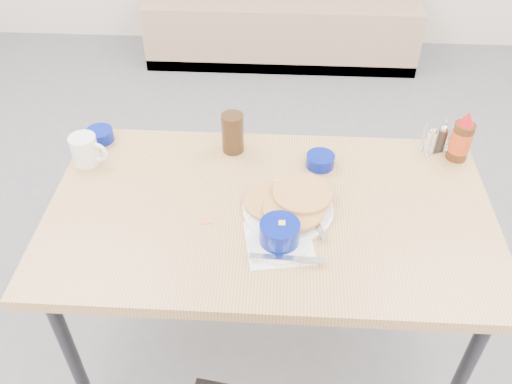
# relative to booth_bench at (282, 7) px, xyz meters

# --- Properties ---
(booth_bench) EXTENTS (1.90, 0.56, 1.22)m
(booth_bench) POSITION_rel_booth_bench_xyz_m (0.00, 0.00, 0.00)
(booth_bench) COLOR #A18062
(booth_bench) RESTS_ON ground
(dining_table) EXTENTS (1.40, 0.80, 0.76)m
(dining_table) POSITION_rel_booth_bench_xyz_m (0.00, -2.53, 0.35)
(dining_table) COLOR tan
(dining_table) RESTS_ON ground
(pancake_plate) EXTENTS (0.28, 0.28, 0.05)m
(pancake_plate) POSITION_rel_booth_bench_xyz_m (0.06, -2.54, 0.43)
(pancake_plate) COLOR white
(pancake_plate) RESTS_ON dining_table
(coffee_mug) EXTENTS (0.13, 0.09, 0.10)m
(coffee_mug) POSITION_rel_booth_bench_xyz_m (-0.64, -2.33, 0.46)
(coffee_mug) COLOR white
(coffee_mug) RESTS_ON dining_table
(grits_setting) EXTENTS (0.24, 0.22, 0.08)m
(grits_setting) POSITION_rel_booth_bench_xyz_m (0.03, -2.68, 0.44)
(grits_setting) COLOR white
(grits_setting) RESTS_ON dining_table
(creamer_bowl) EXTENTS (0.10, 0.10, 0.04)m
(creamer_bowl) POSITION_rel_booth_bench_xyz_m (-0.63, -2.21, 0.43)
(creamer_bowl) COLOR navy
(creamer_bowl) RESTS_ON dining_table
(butter_bowl) EXTENTS (0.10, 0.10, 0.04)m
(butter_bowl) POSITION_rel_booth_bench_xyz_m (0.16, -2.31, 0.43)
(butter_bowl) COLOR navy
(butter_bowl) RESTS_ON dining_table
(amber_tumbler) EXTENTS (0.10, 0.10, 0.15)m
(amber_tumbler) POSITION_rel_booth_bench_xyz_m (-0.14, -2.24, 0.48)
(amber_tumbler) COLOR #342010
(amber_tumbler) RESTS_ON dining_table
(condiment_caddy) EXTENTS (0.11, 0.09, 0.11)m
(condiment_caddy) POSITION_rel_booth_bench_xyz_m (0.57, -2.19, 0.45)
(condiment_caddy) COLOR silver
(condiment_caddy) RESTS_ON dining_table
(syrup_bottle) EXTENTS (0.07, 0.07, 0.19)m
(syrup_bottle) POSITION_rel_booth_bench_xyz_m (0.64, -2.24, 0.49)
(syrup_bottle) COLOR #47230F
(syrup_bottle) RESTS_ON dining_table
(sugar_wrapper) EXTENTS (0.04, 0.03, 0.00)m
(sugar_wrapper) POSITION_rel_booth_bench_xyz_m (-0.19, -2.60, 0.41)
(sugar_wrapper) COLOR #D26E46
(sugar_wrapper) RESTS_ON dining_table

